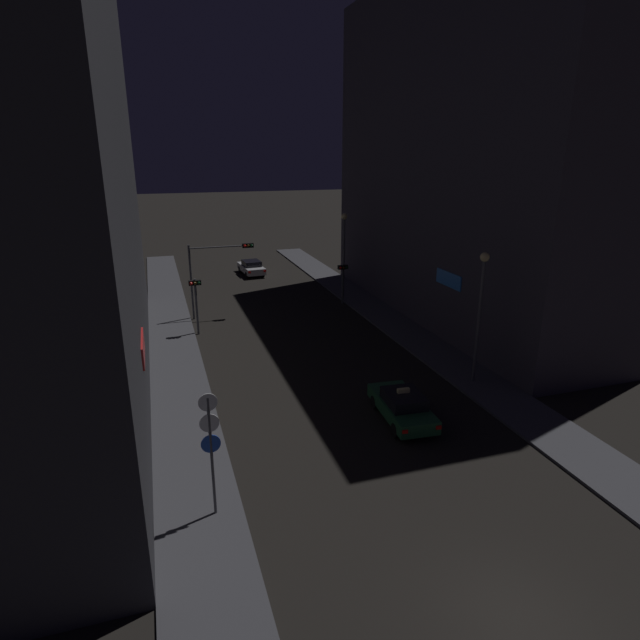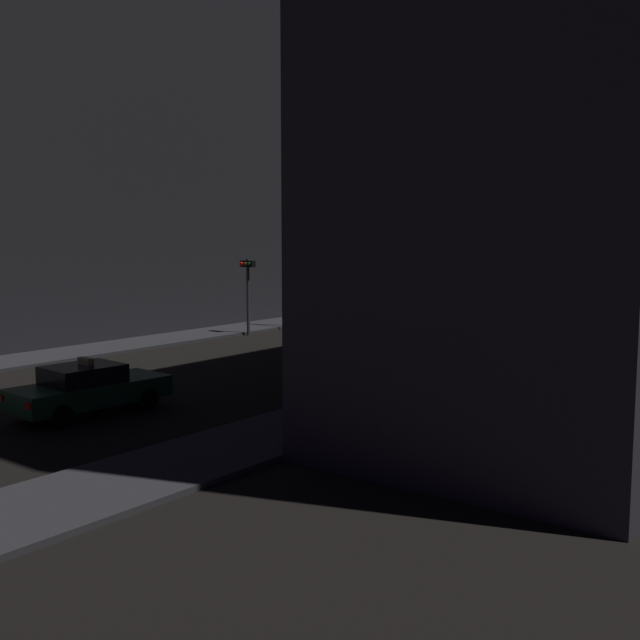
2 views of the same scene
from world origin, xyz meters
name	(u,v)px [view 2 (image 2 of 2)]	position (x,y,z in m)	size (l,w,h in m)	color
sidewalk_left	(229,330)	(-7.58, 25.86, 0.06)	(2.94, 55.72, 0.13)	#424247
sidewalk_right	(505,361)	(7.58, 25.86, 0.06)	(2.94, 55.72, 0.13)	#424247
building_facade_left	(33,104)	(-13.85, 19.15, 11.19)	(9.68, 31.94, 22.39)	#333338
taxi	(88,389)	(1.88, 10.62, 0.74)	(2.11, 4.56, 1.62)	#1E512D
far_car	(512,304)	(0.82, 41.94, 0.73)	(2.14, 4.58, 1.42)	#B7B7BC
traffic_light_overhead	(319,255)	(-4.10, 28.96, 3.95)	(4.67, 0.42, 5.44)	#47474C
traffic_light_left_kerb	(248,281)	(-5.86, 25.46, 2.72)	(0.80, 0.42, 3.80)	#47474C
traffic_light_right_kerb	(503,295)	(5.86, 29.41, 2.35)	(0.80, 0.42, 3.24)	#47474C
street_lamp_near_block	(292,249)	(7.28, 13.14, 4.69)	(0.47, 0.47, 6.89)	#47474C
street_lamp_far_block	(537,240)	(6.60, 31.25, 4.77)	(0.50, 0.50, 6.84)	#47474C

